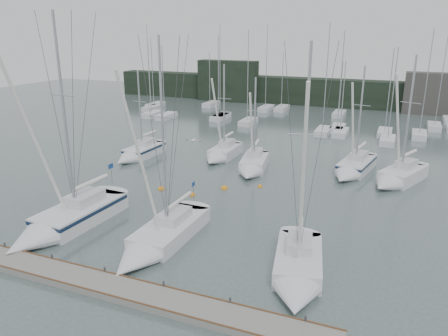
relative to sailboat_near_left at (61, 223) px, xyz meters
The scene contains 19 objects.
ground 8.76m from the sailboat_near_left, ahead, with size 160.00×160.00×0.00m, color #4D5E5C.
dock 9.98m from the sailboat_near_left, 28.79° to the right, with size 24.00×2.00×0.40m, color slate.
far_treeline 62.84m from the sailboat_near_left, 82.01° to the left, with size 90.00×4.00×5.00m, color black.
far_building_left 61.34m from the sailboat_near_left, 100.60° to the left, with size 12.00×3.00×8.00m, color black.
far_building_right 65.93m from the sailboat_near_left, 66.05° to the left, with size 10.00×3.00×7.00m, color #413E3C.
mast_forest 45.68m from the sailboat_near_left, 78.13° to the left, with size 59.41×22.13×14.87m.
sailboat_near_left is the anchor object (origin of this frame).
sailboat_near_center 7.70m from the sailboat_near_left, ahead, with size 3.02×10.35×14.82m.
sailboat_near_right 17.43m from the sailboat_near_left, ahead, with size 4.29×8.75×14.51m.
sailboat_mid_a 18.83m from the sailboat_near_left, 106.34° to the left, with size 2.78×7.78×10.58m.
sailboat_mid_b 21.63m from the sailboat_near_left, 80.51° to the left, with size 2.50×7.06×11.23m.
sailboat_mid_c 20.21m from the sailboat_near_left, 65.66° to the left, with size 3.64×7.84×10.28m.
sailboat_mid_d 27.97m from the sailboat_near_left, 50.14° to the left, with size 4.02×8.70×11.56m.
sailboat_mid_e 29.82m from the sailboat_near_left, 42.16° to the left, with size 5.43×8.04×12.78m.
buoy_a 11.58m from the sailboat_near_left, 61.40° to the left, with size 0.56×0.56×0.56m, color orange.
buoy_b 17.87m from the sailboat_near_left, 54.23° to the left, with size 0.47×0.47×0.47m, color orange.
buoy_c 10.64m from the sailboat_near_left, 77.87° to the left, with size 0.59×0.59×0.59m, color orange.
seagull 12.28m from the sailboat_near_left, ahead, with size 0.90×0.40×0.18m.
buoy_d 14.84m from the sailboat_near_left, 59.38° to the left, with size 0.63×0.63×0.63m, color orange.
Camera 1 is at (13.22, -22.35, 14.17)m, focal length 35.00 mm.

